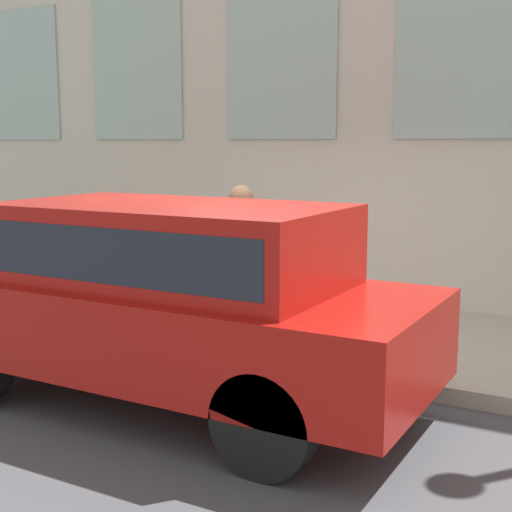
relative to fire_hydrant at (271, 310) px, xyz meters
name	(u,v)px	position (x,y,z in m)	size (l,w,h in m)	color
ground_plane	(254,371)	(-0.49, -0.07, -0.51)	(80.00, 80.00, 0.00)	#47474C
sidewalk	(316,330)	(0.98, -0.07, -0.43)	(2.94, 60.00, 0.16)	#A8A093
building_facade	(372,2)	(2.59, -0.07, 3.51)	(0.33, 40.00, 8.02)	beige
fire_hydrant	(271,310)	(0.00, 0.00, 0.00)	(0.28, 0.41, 0.70)	red
person	(241,246)	(0.14, 0.44, 0.63)	(0.40, 0.26, 1.65)	#998466
parked_truck_red_near	(166,290)	(-1.64, 0.15, 0.49)	(1.82, 4.62, 1.75)	black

